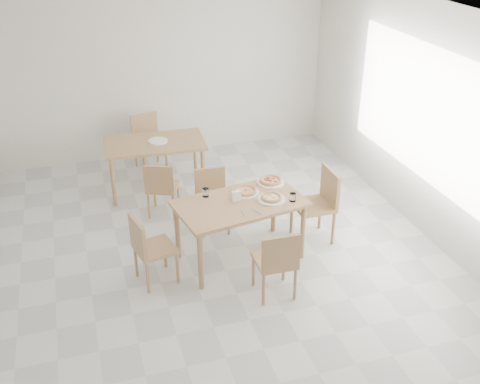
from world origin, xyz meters
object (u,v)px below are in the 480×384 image
object	(u,v)px
chair_south	(277,260)
pizza_pepperoni	(271,180)
pizza_margherita	(245,191)
pizza_mushroom	(271,197)
plate_mushroom	(271,199)
chair_west	(148,246)
tumbler_b	(206,193)
napkin_holder	(236,197)
plate_margherita	(245,192)
chair_back_s	(161,186)
chair_east	(320,200)
chair_back_n	(148,138)
tumbler_a	(293,197)
second_table	(155,148)
main_table	(240,209)
plate_empty	(158,141)
plate_pepperoni	(270,182)
chair_north	(212,195)

from	to	relation	value
chair_south	pizza_pepperoni	bearing A→B (deg)	-105.31
pizza_margherita	pizza_mushroom	size ratio (longest dim) A/B	1.02
plate_mushroom	pizza_margherita	world-z (taller)	pizza_margherita
chair_west	tumbler_b	distance (m)	0.91
napkin_holder	pizza_pepperoni	bearing A→B (deg)	29.23
tumbler_b	plate_margherita	bearing A→B (deg)	-7.44
chair_back_s	chair_east	bearing A→B (deg)	170.91
tumbler_b	chair_back_n	size ratio (longest dim) A/B	0.12
pizza_margherita	tumbler_a	bearing A→B (deg)	-37.00
second_table	chair_back_s	distance (m)	0.80
pizza_pepperoni	plate_margherita	bearing A→B (deg)	-156.68
main_table	plate_empty	distance (m)	2.09
main_table	tumbler_b	xyz separation A→B (m)	(-0.34, 0.25, 0.14)
pizza_margherita	chair_west	bearing A→B (deg)	-164.11
plate_margherita	tumbler_b	size ratio (longest dim) A/B	3.14
tumbler_a	chair_back_n	xyz separation A→B (m)	(-1.19, 2.97, -0.31)
chair_west	plate_pepperoni	distance (m)	1.68
pizza_pepperoni	chair_back_n	size ratio (longest dim) A/B	0.37
chair_south	plate_empty	world-z (taller)	chair_south
plate_empty	tumbler_b	bearing A→B (deg)	-82.07
plate_pepperoni	plate_mushroom	bearing A→B (deg)	-108.80
chair_back_n	chair_east	bearing A→B (deg)	-70.28
chair_south	plate_margherita	distance (m)	1.04
chair_north	plate_margherita	world-z (taller)	chair_north
second_table	chair_back_s	bearing A→B (deg)	-91.00
chair_east	tumbler_b	world-z (taller)	chair_east
chair_north	chair_west	world-z (taller)	chair_west
plate_margherita	plate_mushroom	size ratio (longest dim) A/B	0.99
main_table	pizza_mushroom	distance (m)	0.38
chair_south	chair_back_n	xyz separation A→B (m)	(-0.77, 3.63, 0.01)
chair_east	pizza_mushroom	xyz separation A→B (m)	(-0.71, -0.19, 0.25)
plate_mushroom	pizza_mushroom	xyz separation A→B (m)	(0.00, 0.00, 0.02)
chair_west	pizza_pepperoni	world-z (taller)	chair_west
chair_south	second_table	world-z (taller)	chair_south
chair_south	chair_north	bearing A→B (deg)	-78.94
plate_pepperoni	pizza_margherita	world-z (taller)	pizza_margherita
plate_pepperoni	second_table	world-z (taller)	plate_pepperoni
tumbler_b	chair_south	bearing A→B (deg)	-65.49
pizza_pepperoni	plate_pepperoni	bearing A→B (deg)	-90.00
tumbler_a	main_table	bearing A→B (deg)	165.06
tumbler_b	plate_pepperoni	bearing A→B (deg)	6.77
pizza_pepperoni	tumbler_a	size ratio (longest dim) A/B	3.25
chair_east	tumbler_a	xyz separation A→B (m)	(-0.49, -0.29, 0.26)
pizza_margherita	napkin_holder	bearing A→B (deg)	-134.60
chair_south	plate_empty	bearing A→B (deg)	-74.37
pizza_mushroom	plate_empty	distance (m)	2.26
plate_margherita	pizza_pepperoni	size ratio (longest dim) A/B	1.00
pizza_mushroom	napkin_holder	xyz separation A→B (m)	(-0.39, 0.08, 0.03)
pizza_mushroom	chair_back_s	world-z (taller)	pizza_mushroom
chair_north	tumbler_b	size ratio (longest dim) A/B	7.89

